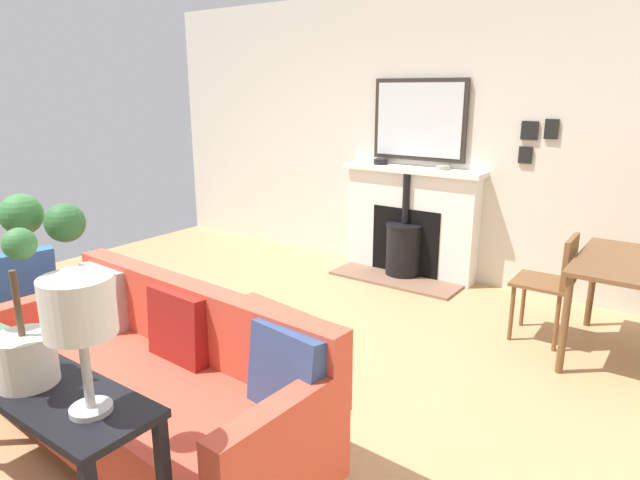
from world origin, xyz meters
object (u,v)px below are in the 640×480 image
Objects in this scene: dining_chair_near_fireplace at (554,278)px; potted_plant at (18,290)px; armchair_accent at (3,303)px; ottoman at (254,335)px; table_lamp_far_end at (79,312)px; fireplace at (409,228)px; mantel_bowl_near at (381,161)px; sofa at (157,384)px; dining_table at (632,276)px; mantel_bowl_far at (443,167)px; console_table at (6,385)px.

potted_plant is at bearing -18.80° from dining_chair_near_fireplace.
potted_plant is at bearing 68.78° from armchair_accent.
table_lamp_far_end reaches higher than ottoman.
fireplace is at bearing -168.36° from table_lamp_far_end.
mantel_bowl_near is 0.07× the size of sofa.
mantel_bowl_near is at bearing -170.09° from sofa.
armchair_accent is at bearing -107.56° from table_lamp_far_end.
dining_table is 0.51m from dining_chair_near_fireplace.
sofa is 2.48× the size of dining_chair_near_fireplace.
ottoman is (-0.93, -0.18, -0.13)m from sofa.
ottoman is 1.95m from potted_plant.
potted_plant is (0.73, 0.25, 0.79)m from sofa.
ottoman is 1.68m from armchair_accent.
potted_plant is at bearing -87.81° from table_lamp_far_end.
fireplace is 0.71m from mantel_bowl_far.
table_lamp_far_end is 0.69× the size of potted_plant.
potted_plant is 3.67m from dining_table.
table_lamp_far_end reaches higher than sofa.
console_table is at bearing -22.82° from dining_chair_near_fireplace.
dining_chair_near_fireplace is at bearing -90.13° from dining_table.
fireplace is 3.60m from armchair_accent.
sofa is 0.78m from console_table.
mantel_bowl_far is 0.29× the size of table_lamp_far_end.
ottoman is at bearing -165.60° from potted_plant.
armchair_accent is 1.02× the size of dining_chair_near_fireplace.
dining_table reaches higher than ottoman.
table_lamp_far_end is at bearing 90.00° from console_table.
console_table is at bearing 5.89° from ottoman.
table_lamp_far_end is (4.06, 0.52, 0.04)m from mantel_bowl_far.
mantel_bowl_far is at bearing 95.15° from fireplace.
armchair_accent is at bearing -54.59° from ottoman.
mantel_bowl_far reaches higher than dining_chair_near_fireplace.
ottoman is at bearing -43.83° from dining_chair_near_fireplace.
potted_plant is at bearing 11.59° from mantel_bowl_near.
table_lamp_far_end is at bearing 40.67° from sofa.
fireplace is 1.71× the size of armchair_accent.
mantel_bowl_far is at bearing 154.30° from armchair_accent.
sofa is 3.15m from dining_table.
dining_table is at bearing 65.11° from mantel_bowl_far.
mantel_bowl_near reaches higher than console_table.
console_table is at bearing -93.09° from potted_plant.
fireplace is 2.22m from dining_table.
mantel_bowl_far is 4.09m from table_lamp_far_end.
armchair_accent is at bearing -113.95° from console_table.
mantel_bowl_near is at bearing -90.00° from mantel_bowl_far.
fireplace is at bearing -116.53° from dining_chair_near_fireplace.
potted_plant reaches higher than dining_table.
fireplace is 2.40m from ottoman.
fireplace is 3.33m from sofa.
dining_chair_near_fireplace is at bearing 161.20° from potted_plant.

